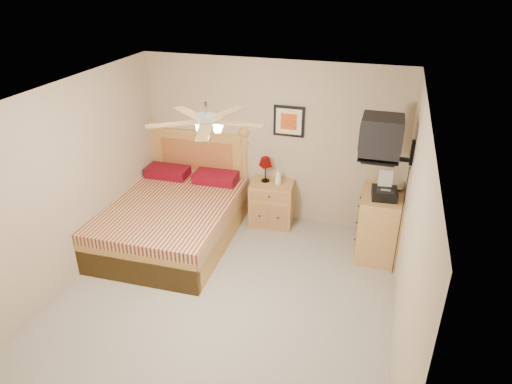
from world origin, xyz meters
TOP-DOWN VIEW (x-y plane):
  - floor at (0.00, 0.00)m, footprint 4.50×4.50m
  - ceiling at (0.00, 0.00)m, footprint 4.00×4.50m
  - wall_back at (0.00, 2.25)m, footprint 4.00×0.04m
  - wall_front at (0.00, -2.25)m, footprint 4.00×0.04m
  - wall_left at (-2.00, 0.00)m, footprint 0.04×4.50m
  - wall_right at (2.00, 0.00)m, footprint 0.04×4.50m
  - bed at (-1.20, 1.12)m, footprint 1.78×2.30m
  - nightstand at (0.09, 2.00)m, footprint 0.69×0.54m
  - table_lamp at (-0.03, 2.04)m, footprint 0.22×0.22m
  - lotion_bottle at (0.19, 1.98)m, footprint 0.11×0.11m
  - framed_picture at (0.27, 2.23)m, footprint 0.46×0.04m
  - dresser at (1.73, 1.62)m, footprint 0.55×0.80m
  - fax_machine at (1.73, 1.50)m, footprint 0.35×0.37m
  - magazine_lower at (1.74, 1.90)m, footprint 0.21×0.28m
  - magazine_upper at (1.77, 1.91)m, footprint 0.27×0.33m
  - wall_tv at (1.75, 1.34)m, footprint 0.56×0.46m
  - ceiling_fan at (0.00, -0.20)m, footprint 1.14×1.14m

SIDE VIEW (x-z plane):
  - floor at x=0.00m, z-range 0.00..0.00m
  - nightstand at x=0.09m, z-range 0.00..0.70m
  - dresser at x=1.73m, z-range 0.00..0.94m
  - bed at x=-1.20m, z-range 0.00..1.47m
  - lotion_bottle at x=0.19m, z-range 0.70..0.95m
  - table_lamp at x=-0.03m, z-range 0.70..1.09m
  - magazine_lower at x=1.74m, z-range 0.94..0.96m
  - magazine_upper at x=1.77m, z-range 0.96..0.99m
  - fax_machine at x=1.73m, z-range 0.94..1.28m
  - wall_back at x=0.00m, z-range 0.00..2.50m
  - wall_front at x=0.00m, z-range 0.00..2.50m
  - wall_left at x=-2.00m, z-range 0.00..2.50m
  - wall_right at x=2.00m, z-range 0.00..2.50m
  - framed_picture at x=0.27m, z-range 1.39..1.85m
  - wall_tv at x=1.75m, z-range 1.52..2.10m
  - ceiling_fan at x=0.00m, z-range 2.22..2.50m
  - ceiling at x=0.00m, z-range 2.48..2.52m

